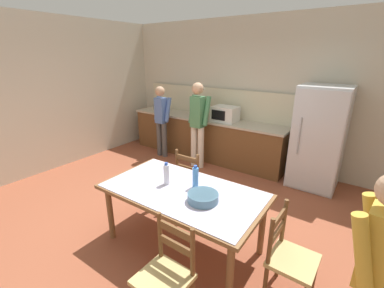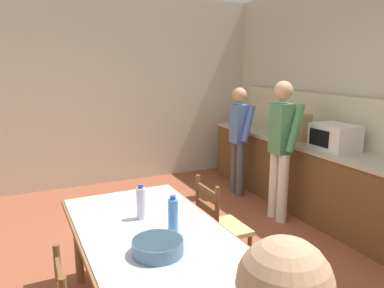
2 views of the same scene
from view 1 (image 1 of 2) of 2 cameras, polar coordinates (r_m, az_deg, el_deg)
The scene contains 18 objects.
ground_plane at distance 3.72m, azimuth -2.28°, elevation -16.86°, with size 8.32×8.32×0.00m, color brown.
wall_back at distance 5.40m, azimuth 15.31°, elevation 10.73°, with size 6.52×0.12×2.90m, color beige.
wall_left at distance 5.68m, azimuth -29.92°, elevation 9.27°, with size 0.12×5.20×2.90m, color beige.
kitchen_counter at distance 5.71m, azimuth 2.82°, elevation 1.54°, with size 3.60×0.66×0.90m.
counter_splashback at distance 5.79m, azimuth 4.64°, elevation 9.37°, with size 3.56×0.03×0.60m, color beige.
refrigerator at distance 4.78m, azimuth 26.28°, elevation 1.17°, with size 0.77×0.73×1.74m.
microwave at distance 5.30m, azimuth 7.35°, elevation 6.68°, with size 0.50×0.39×0.30m.
paper_bag at distance 5.57m, azimuth 2.08°, elevation 7.77°, with size 0.24×0.16×0.36m, color tan.
dining_table at distance 2.96m, azimuth -2.11°, elevation -11.34°, with size 1.84×1.02×0.76m.
bottle_near_centre at distance 3.00m, azimuth -5.69°, elevation -6.70°, with size 0.07×0.07×0.27m.
bottle_off_centre at distance 2.91m, azimuth 0.78°, elevation -7.42°, with size 0.07×0.07×0.27m.
serving_bowl at distance 2.69m, azimuth 2.47°, elevation -11.64°, with size 0.32×0.32×0.09m.
chair_head_end at distance 2.70m, azimuth 20.76°, elevation -22.55°, with size 0.41×0.43×0.91m.
chair_side_near_right at distance 2.42m, azimuth -5.79°, elevation -27.03°, with size 0.43×0.41×0.91m.
chair_side_far_left at distance 3.85m, azimuth 0.07°, elevation -7.73°, with size 0.42×0.40×0.91m.
person_at_sink at distance 5.67m, azimuth -6.84°, elevation 5.75°, with size 0.39×0.27×1.56m.
person_at_counter at distance 5.05m, azimuth 1.29°, elevation 5.10°, with size 0.43×0.29×1.70m.
person_by_table at distance 2.17m, azimuth 34.92°, elevation -22.01°, with size 0.29×0.42×1.56m.
Camera 1 is at (1.85, -2.36, 2.19)m, focal length 24.00 mm.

